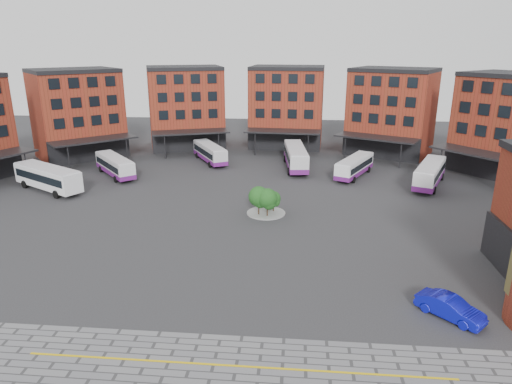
# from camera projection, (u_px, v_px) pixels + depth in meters

# --- Properties ---
(ground) EXTENTS (160.00, 160.00, 0.00)m
(ground) POSITION_uv_depth(u_px,v_px,m) (235.00, 260.00, 40.88)
(ground) COLOR #28282B
(ground) RESTS_ON ground
(yellow_line) EXTENTS (26.00, 0.15, 0.02)m
(yellow_line) POSITION_uv_depth(u_px,v_px,m) (236.00, 366.00, 27.44)
(yellow_line) COLOR gold
(yellow_line) RESTS_ON paving_zone
(main_building) EXTENTS (94.14, 42.48, 14.60)m
(main_building) POSITION_uv_depth(u_px,v_px,m) (237.00, 115.00, 75.24)
(main_building) COLOR maroon
(main_building) RESTS_ON ground
(tree_island) EXTENTS (4.40, 4.40, 3.37)m
(tree_island) POSITION_uv_depth(u_px,v_px,m) (265.00, 200.00, 50.94)
(tree_island) COLOR gray
(tree_island) RESTS_ON ground
(bus_a) EXTENTS (11.29, 8.07, 3.26)m
(bus_a) POSITION_uv_depth(u_px,v_px,m) (47.00, 176.00, 59.53)
(bus_a) COLOR white
(bus_a) RESTS_ON ground
(bus_b) EXTENTS (8.51, 9.34, 2.90)m
(bus_b) POSITION_uv_depth(u_px,v_px,m) (115.00, 165.00, 66.30)
(bus_b) COLOR silver
(bus_b) RESTS_ON ground
(bus_c) EXTENTS (7.19, 10.18, 2.92)m
(bus_c) POSITION_uv_depth(u_px,v_px,m) (210.00, 153.00, 74.07)
(bus_c) COLOR silver
(bus_c) RESTS_ON ground
(bus_d) EXTENTS (3.97, 12.16, 3.36)m
(bus_d) POSITION_uv_depth(u_px,v_px,m) (296.00, 157.00, 70.36)
(bus_d) COLOR silver
(bus_d) RESTS_ON ground
(bus_e) EXTENTS (6.53, 9.97, 2.82)m
(bus_e) POSITION_uv_depth(u_px,v_px,m) (354.00, 166.00, 66.06)
(bus_e) COLOR white
(bus_e) RESTS_ON ground
(bus_f) EXTENTS (6.81, 11.24, 3.14)m
(bus_f) POSITION_uv_depth(u_px,v_px,m) (430.00, 174.00, 61.74)
(bus_f) COLOR white
(bus_f) RESTS_ON ground
(blue_car) EXTENTS (4.57, 4.47, 1.56)m
(blue_car) POSITION_uv_depth(u_px,v_px,m) (450.00, 308.00, 32.13)
(blue_car) COLOR #0D12B3
(blue_car) RESTS_ON ground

